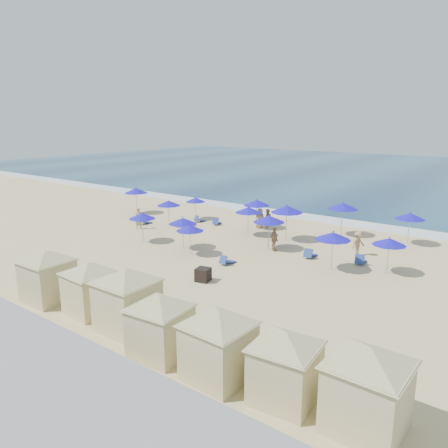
% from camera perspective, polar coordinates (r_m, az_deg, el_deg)
% --- Properties ---
extents(ground, '(160.00, 160.00, 0.00)m').
position_cam_1_polar(ground, '(27.45, -1.49, -5.12)').
color(ground, '#D3BD85').
rests_on(ground, ground).
extents(ocean, '(160.00, 80.00, 0.06)m').
position_cam_1_polar(ocean, '(77.55, 24.86, 5.79)').
color(ocean, navy).
rests_on(ocean, ground).
extents(surf_line, '(160.00, 2.50, 0.08)m').
position_cam_1_polar(surf_line, '(40.29, 12.37, 0.68)').
color(surf_line, white).
rests_on(surf_line, ground).
extents(trash_bin, '(0.89, 0.89, 0.74)m').
position_cam_1_polar(trash_bin, '(24.41, -2.75, -6.62)').
color(trash_bin, black).
rests_on(trash_bin, ground).
extents(cabana_0, '(4.51, 4.51, 2.83)m').
position_cam_1_polar(cabana_0, '(23.17, -22.13, -5.50)').
color(cabana_0, beige).
rests_on(cabana_0, ground).
extents(cabana_1, '(4.23, 4.23, 2.66)m').
position_cam_1_polar(cabana_1, '(21.13, -17.17, -7.18)').
color(cabana_1, beige).
rests_on(cabana_1, ground).
extents(cabana_2, '(4.73, 4.73, 2.97)m').
position_cam_1_polar(cabana_2, '(19.05, -12.58, -8.61)').
color(cabana_2, beige).
rests_on(cabana_2, ground).
extents(cabana_3, '(4.21, 4.21, 2.65)m').
position_cam_1_polar(cabana_3, '(16.90, -8.36, -12.04)').
color(cabana_3, beige).
rests_on(cabana_3, ground).
extents(cabana_4, '(4.43, 4.43, 2.78)m').
position_cam_1_polar(cabana_4, '(15.33, -0.73, -14.40)').
color(cabana_4, beige).
rests_on(cabana_4, ground).
extents(cabana_5, '(4.13, 4.13, 2.60)m').
position_cam_1_polar(cabana_5, '(14.44, 8.05, -16.90)').
color(cabana_5, beige).
rests_on(cabana_5, ground).
extents(cabana_6, '(4.56, 4.56, 2.86)m').
position_cam_1_polar(cabana_6, '(13.70, 18.36, -18.59)').
color(cabana_6, beige).
rests_on(cabana_6, ground).
extents(umbrella_0, '(2.23, 2.23, 2.53)m').
position_cam_1_polar(umbrella_0, '(42.36, -11.43, 4.31)').
color(umbrella_0, '#A5A8AD').
rests_on(umbrella_0, ground).
extents(umbrella_1, '(2.00, 2.00, 2.28)m').
position_cam_1_polar(umbrella_1, '(36.68, -7.26, 2.73)').
color(umbrella_1, '#A5A8AD').
rests_on(umbrella_1, ground).
extents(umbrella_2, '(1.79, 1.79, 2.04)m').
position_cam_1_polar(umbrella_2, '(39.15, -3.74, 3.18)').
color(umbrella_2, '#A5A8AD').
rests_on(umbrella_2, ground).
extents(umbrella_3, '(1.97, 1.97, 2.24)m').
position_cam_1_polar(umbrella_3, '(32.23, -10.65, 1.05)').
color(umbrella_3, '#A5A8AD').
rests_on(umbrella_3, ground).
extents(umbrella_4, '(2.19, 2.19, 2.49)m').
position_cam_1_polar(umbrella_4, '(35.70, 4.28, 2.79)').
color(umbrella_4, '#A5A8AD').
rests_on(umbrella_4, ground).
extents(umbrella_5, '(2.05, 2.05, 2.34)m').
position_cam_1_polar(umbrella_5, '(33.45, 3.19, 1.86)').
color(umbrella_5, '#A5A8AD').
rests_on(umbrella_5, ground).
extents(umbrella_6, '(1.85, 1.85, 2.10)m').
position_cam_1_polar(umbrella_6, '(28.73, -4.48, -0.53)').
color(umbrella_6, '#A5A8AD').
rests_on(umbrella_6, ground).
extents(umbrella_7, '(2.39, 2.39, 2.72)m').
position_cam_1_polar(umbrella_7, '(32.34, 8.20, 1.94)').
color(umbrella_7, '#A5A8AD').
rests_on(umbrella_7, ground).
extents(umbrella_8, '(2.19, 2.19, 2.49)m').
position_cam_1_polar(umbrella_8, '(29.92, 5.89, 0.67)').
color(umbrella_8, '#A5A8AD').
rests_on(umbrella_8, ground).
extents(umbrella_9, '(2.35, 2.35, 2.67)m').
position_cam_1_polar(umbrella_9, '(34.61, 15.25, 2.28)').
color(umbrella_9, '#A5A8AD').
rests_on(umbrella_9, ground).
extents(umbrella_10, '(1.94, 1.94, 2.21)m').
position_cam_1_polar(umbrella_10, '(26.86, 20.78, -2.17)').
color(umbrella_10, '#A5A8AD').
rests_on(umbrella_10, ground).
extents(umbrella_11, '(2.12, 2.12, 2.41)m').
position_cam_1_polar(umbrella_11, '(26.43, 14.06, -1.53)').
color(umbrella_11, '#A5A8AD').
rests_on(umbrella_11, ground).
extents(umbrella_12, '(1.98, 1.98, 2.25)m').
position_cam_1_polar(umbrella_12, '(30.19, -5.41, 0.40)').
color(umbrella_12, '#A5A8AD').
rests_on(umbrella_12, ground).
extents(umbrella_13, '(2.10, 2.10, 2.39)m').
position_cam_1_polar(umbrella_13, '(33.72, 23.14, 0.95)').
color(umbrella_13, '#A5A8AD').
rests_on(umbrella_13, ground).
extents(beach_chair_0, '(0.91, 1.45, 0.74)m').
position_cam_1_polar(beach_chair_0, '(38.06, -10.56, 0.35)').
color(beach_chair_0, navy).
rests_on(beach_chair_0, ground).
extents(beach_chair_1, '(0.80, 1.22, 0.62)m').
position_cam_1_polar(beach_chair_1, '(38.35, -3.25, 0.60)').
color(beach_chair_1, navy).
rests_on(beach_chair_1, ground).
extents(beach_chair_2, '(0.92, 1.28, 0.65)m').
position_cam_1_polar(beach_chair_2, '(37.29, -0.98, 0.26)').
color(beach_chair_2, navy).
rests_on(beach_chair_2, ground).
extents(beach_chair_3, '(0.61, 1.19, 0.64)m').
position_cam_1_polar(beach_chair_3, '(27.16, 0.33, -4.83)').
color(beach_chair_3, navy).
rests_on(beach_chair_3, ground).
extents(beach_chair_4, '(0.67, 1.30, 0.69)m').
position_cam_1_polar(beach_chair_4, '(28.97, 11.14, -3.88)').
color(beach_chair_4, navy).
rests_on(beach_chair_4, ground).
extents(beach_chair_5, '(0.78, 1.34, 0.69)m').
position_cam_1_polar(beach_chair_5, '(28.51, 17.39, -4.54)').
color(beach_chair_5, navy).
rests_on(beach_chair_5, ground).
extents(beachgoer_0, '(0.74, 0.75, 1.74)m').
position_cam_1_polar(beachgoer_0, '(36.40, -11.08, 0.72)').
color(beachgoer_0, '#A3845A').
rests_on(beachgoer_0, ground).
extents(beachgoer_1, '(0.98, 0.99, 1.61)m').
position_cam_1_polar(beachgoer_1, '(36.09, 5.70, 0.69)').
color(beachgoer_1, '#A3845A').
rests_on(beachgoer_1, ground).
extents(beachgoer_2, '(1.03, 0.87, 1.65)m').
position_cam_1_polar(beachgoer_2, '(29.88, 6.58, -2.00)').
color(beachgoer_2, '#A3845A').
rests_on(beachgoer_2, ground).
extents(beachgoer_3, '(0.97, 1.22, 1.65)m').
position_cam_1_polar(beachgoer_3, '(30.04, 17.14, -2.44)').
color(beachgoer_3, '#A3845A').
rests_on(beachgoer_3, ground).
extents(beachgoer_4, '(0.87, 0.96, 1.65)m').
position_cam_1_polar(beachgoer_4, '(36.12, 4.72, 0.76)').
color(beachgoer_4, '#A3845A').
rests_on(beachgoer_4, ground).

